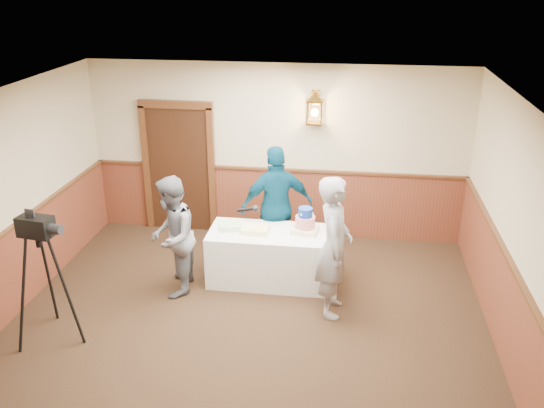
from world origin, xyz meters
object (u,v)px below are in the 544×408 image
Objects in this scene: tiered_cake at (305,222)px; baker at (334,247)px; interviewer at (172,237)px; tv_camera_rig at (46,286)px; sheet_cake_yellow at (255,230)px; sheet_cake_green at (232,226)px; assistant_p at (277,207)px; display_table at (274,256)px.

baker is (0.42, -0.76, 0.03)m from tiered_cake.
tv_camera_rig is (-1.14, -1.24, -0.12)m from interviewer.
baker is at bearing -30.20° from sheet_cake_yellow.
sheet_cake_green is at bearing 168.32° from sheet_cake_yellow.
tv_camera_rig reaches higher than sheet_cake_yellow.
sheet_cake_green is at bearing -177.43° from tiered_cake.
sheet_cake_yellow is 0.20× the size of baker.
sheet_cake_yellow is at bearing -11.68° from sheet_cake_green.
baker is at bearing 104.74° from assistant_p.
sheet_cake_yellow is 1.28m from baker.
baker reaches higher than tiered_cake.
assistant_p reaches higher than sheet_cake_green.
assistant_p is at bearing 35.15° from baker.
sheet_cake_green is 0.87m from interviewer.
sheet_cake_yellow is at bearing -171.44° from display_table.
sheet_cake_yellow is 0.64m from assistant_p.
tiered_cake is 0.70m from sheet_cake_yellow.
tv_camera_rig is at bearing -147.72° from tiered_cake.
assistant_p is (1.26, 1.03, 0.08)m from interviewer.
assistant_p is (-0.45, 0.47, 0.02)m from tiered_cake.
display_table is 4.99× the size of sheet_cake_yellow.
display_table is 0.98× the size of baker.
assistant_p reaches higher than interviewer.
sheet_cake_yellow reaches higher than display_table.
sheet_cake_green is 0.78m from assistant_p.
sheet_cake_yellow is at bearing 59.44° from baker.
sheet_cake_yellow is 0.35m from sheet_cake_green.
tv_camera_rig is at bearing 107.31° from baker.
tv_camera_rig is at bearing -48.63° from interviewer.
tv_camera_rig is (-2.40, -2.27, -0.20)m from assistant_p.
display_table is at bearing 43.33° from tv_camera_rig.
sheet_cake_green is 0.18× the size of baker.
tiered_cake is 0.87m from baker.
sheet_cake_green reaches higher than sheet_cake_yellow.
assistant_p is at bearing 68.56° from sheet_cake_yellow.
interviewer reaches higher than tiered_cake.
tv_camera_rig is (-2.85, -1.80, -0.18)m from tiered_cake.
interviewer is at bearing -161.78° from tiered_cake.
tiered_cake is at bearing 28.81° from baker.
assistant_p is at bearing 93.24° from display_table.
tiered_cake is 1.03m from sheet_cake_green.
tv_camera_rig is (-2.43, -1.72, 0.33)m from display_table.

